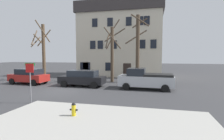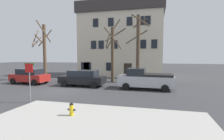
{
  "view_description": "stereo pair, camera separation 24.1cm",
  "coord_description": "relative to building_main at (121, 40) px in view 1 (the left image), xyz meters",
  "views": [
    {
      "loc": [
        7.95,
        -14.51,
        3.23
      ],
      "look_at": [
        3.94,
        2.55,
        1.78
      ],
      "focal_mm": 28.35,
      "sensor_mm": 36.0,
      "label": 1
    },
    {
      "loc": [
        8.19,
        -14.45,
        3.23
      ],
      "look_at": [
        3.94,
        2.55,
        1.78
      ],
      "focal_mm": 28.35,
      "sensor_mm": 36.0,
      "label": 2
    }
  ],
  "objects": [
    {
      "name": "fire_hydrant",
      "position": [
        1.25,
        -19.98,
        -5.25
      ],
      "size": [
        0.42,
        0.22,
        0.69
      ],
      "color": "gold",
      "rests_on": "sidewalk_slab"
    },
    {
      "name": "car_black_wagon",
      "position": [
        -2.0,
        -11.07,
        -4.84
      ],
      "size": [
        4.76,
        2.12,
        1.68
      ],
      "color": "black",
      "rests_on": "ground_plane"
    },
    {
      "name": "tree_bare_near",
      "position": [
        -8.8,
        -7.84,
        -1.75
      ],
      "size": [
        2.68,
        2.71,
        7.6
      ],
      "color": "brown",
      "rests_on": "ground_plane"
    },
    {
      "name": "tree_bare_mid",
      "position": [
        0.28,
        -7.19,
        -1.98
      ],
      "size": [
        2.74,
        2.68,
        7.69
      ],
      "color": "#4C3D2D",
      "rests_on": "ground_plane"
    },
    {
      "name": "pickup_truck_silver",
      "position": [
        4.48,
        -11.1,
        -4.76
      ],
      "size": [
        5.19,
        2.43,
        1.99
      ],
      "color": "#B7BABF",
      "rests_on": "ground_plane"
    },
    {
      "name": "car_red_wagon",
      "position": [
        -8.57,
        -10.95,
        -4.83
      ],
      "size": [
        4.5,
        2.34,
        1.71
      ],
      "color": "#AD231E",
      "rests_on": "ground_plane"
    },
    {
      "name": "tree_bare_far",
      "position": [
        3.36,
        -7.04,
        -1.49
      ],
      "size": [
        3.02,
        3.07,
        7.94
      ],
      "color": "#4C3D2D",
      "rests_on": "ground_plane"
    },
    {
      "name": "building_main",
      "position": [
        0.0,
        0.0,
        0.0
      ],
      "size": [
        13.12,
        6.83,
        11.28
      ],
      "color": "beige",
      "rests_on": "ground_plane"
    },
    {
      "name": "sidewalk_slab",
      "position": [
        2.83,
        -20.86,
        -5.67
      ],
      "size": [
        10.74,
        6.2,
        0.12
      ],
      "primitive_type": "cube",
      "color": "#A8A59E",
      "rests_on": "ground_plane"
    },
    {
      "name": "street_sign_pole",
      "position": [
        -2.83,
        -18.02,
        -3.81
      ],
      "size": [
        0.76,
        0.07,
        2.73
      ],
      "color": "slate",
      "rests_on": "ground_plane"
    },
    {
      "name": "ground_plane",
      "position": [
        -2.74,
        -13.69,
        -5.73
      ],
      "size": [
        120.0,
        120.0,
        0.0
      ],
      "primitive_type": "plane",
      "color": "#38383A"
    },
    {
      "name": "bicycle_leaning",
      "position": [
        -8.57,
        -8.13,
        -5.36
      ],
      "size": [
        1.68,
        0.57,
        1.03
      ],
      "color": "black",
      "rests_on": "ground_plane"
    }
  ]
}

